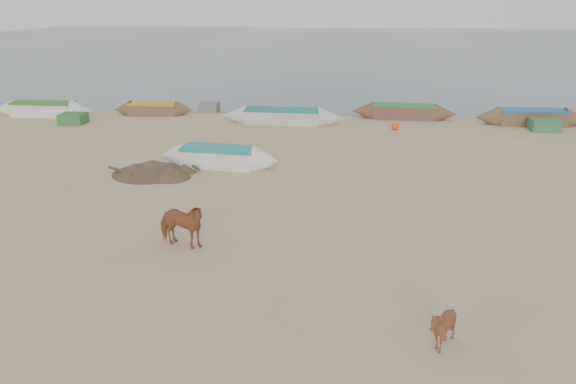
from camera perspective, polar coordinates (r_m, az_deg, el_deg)
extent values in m
plane|color=tan|center=(14.76, -1.80, -8.70)|extent=(140.00, 140.00, 0.00)
plane|color=slate|center=(95.21, 5.58, 14.69)|extent=(160.00, 160.00, 0.00)
imported|color=#975731|center=(16.51, -10.83, -3.30)|extent=(1.79, 1.17, 1.39)
imported|color=brown|center=(12.22, 15.41, -13.14)|extent=(1.07, 1.00, 0.98)
cone|color=brown|center=(24.07, -13.76, 2.51)|extent=(3.77, 3.77, 0.54)
cube|color=#336F32|center=(35.33, -20.99, 6.98)|extent=(1.40, 1.20, 0.60)
sphere|color=#F24E16|center=(31.96, 10.85, 6.61)|extent=(0.44, 0.44, 0.44)
cube|color=slate|center=(37.17, -8.02, 8.55)|extent=(1.20, 1.10, 0.56)
cube|color=#337246|center=(34.25, 24.59, 6.21)|extent=(1.50, 1.20, 0.64)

